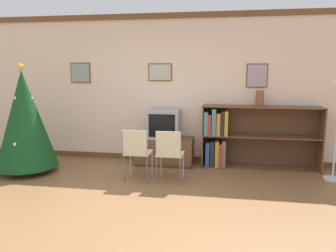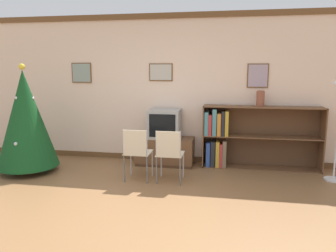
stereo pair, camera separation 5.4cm
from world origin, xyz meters
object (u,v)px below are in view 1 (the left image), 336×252
at_px(bookshelf, 239,137).
at_px(folding_chair_left, 137,151).
at_px(tv_console, 164,151).
at_px(television, 164,124).
at_px(vase, 260,98).
at_px(folding_chair_right, 169,153).
at_px(christmas_tree, 25,119).

bearing_deg(bookshelf, folding_chair_left, -146.83).
distance_m(tv_console, television, 0.50).
relative_size(tv_console, folding_chair_left, 1.27).
height_order(television, folding_chair_left, television).
bearing_deg(vase, folding_chair_right, -143.65).
height_order(television, bookshelf, bookshelf).
bearing_deg(christmas_tree, vase, 12.91).
relative_size(christmas_tree, folding_chair_left, 2.20).
relative_size(christmas_tree, television, 3.21).
distance_m(tv_console, folding_chair_right, 1.01).
bearing_deg(television, vase, 2.44).
distance_m(folding_chair_left, bookshelf, 1.88).
relative_size(christmas_tree, bookshelf, 0.90).
relative_size(folding_chair_right, bookshelf, 0.41).
bearing_deg(folding_chair_left, tv_console, 75.15).
xyz_separation_m(television, bookshelf, (1.32, 0.08, -0.22)).
bearing_deg(folding_chair_right, christmas_tree, 176.65).
xyz_separation_m(television, folding_chair_left, (-0.25, -0.95, -0.28)).
relative_size(tv_console, folding_chair_right, 1.27).
distance_m(christmas_tree, bookshelf, 3.64).
xyz_separation_m(folding_chair_right, vase, (1.39, 1.02, 0.75)).
bearing_deg(folding_chair_right, folding_chair_left, 180.00).
relative_size(bookshelf, vase, 7.44).
height_order(christmas_tree, folding_chair_right, christmas_tree).
xyz_separation_m(television, vase, (1.64, 0.07, 0.47)).
bearing_deg(bookshelf, television, -176.68).
relative_size(folding_chair_left, bookshelf, 0.41).
relative_size(television, vase, 2.09).
bearing_deg(christmas_tree, tv_console, 20.32).
height_order(folding_chair_left, folding_chair_right, same).
bearing_deg(vase, bookshelf, 178.83).
bearing_deg(folding_chair_left, vase, 28.34).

